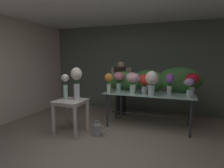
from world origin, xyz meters
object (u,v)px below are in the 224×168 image
vase_lilac_roses (189,85)px  vase_ivory_ranunculus (152,81)px  vase_cream_lisianthus_tall (77,80)px  side_table_white (71,105)px  vase_white_roses_tall (65,85)px  vase_rosy_lilies (118,78)px  watering_can (97,130)px  vase_sunset_peonies (109,80)px  vase_peach_snapdragons (149,80)px  florist (121,82)px  vase_violet_carnations (169,83)px  vase_crimson_tulips (192,80)px  vase_scarlet_freesia (144,81)px  display_table_glass (149,98)px  vase_blush_dahlias (133,80)px

vase_lilac_roses → vase_ivory_ranunculus: vase_ivory_ranunculus is taller
vase_lilac_roses → vase_cream_lisianthus_tall: size_ratio=0.57×
side_table_white → vase_ivory_ranunculus: vase_ivory_ranunculus is taller
vase_white_roses_tall → vase_rosy_lilies: bearing=47.5°
vase_lilac_roses → watering_can: size_ratio=1.12×
vase_sunset_peonies → vase_rosy_lilies: bearing=64.6°
vase_sunset_peonies → vase_peach_snapdragons: 0.97m
florist → vase_rosy_lilies: size_ratio=3.31×
vase_violet_carnations → watering_can: size_ratio=1.35×
vase_cream_lisianthus_tall → vase_crimson_tulips: bearing=23.6°
vase_scarlet_freesia → vase_white_roses_tall: size_ratio=0.81×
vase_ivory_ranunculus → vase_cream_lisianthus_tall: 1.60m
florist → vase_sunset_peonies: florist is taller
vase_crimson_tulips → vase_cream_lisianthus_tall: size_ratio=0.69×
florist → vase_cream_lisianthus_tall: size_ratio=2.26×
vase_sunset_peonies → vase_crimson_tulips: 1.86m
display_table_glass → side_table_white: 1.79m
vase_crimson_tulips → vase_ivory_ranunculus: size_ratio=0.90×
side_table_white → vase_peach_snapdragons: bearing=36.9°
side_table_white → vase_blush_dahlias: size_ratio=1.51×
side_table_white → vase_lilac_roses: (2.37, 0.73, 0.45)m
vase_sunset_peonies → vase_cream_lisianthus_tall: size_ratio=0.66×
vase_sunset_peonies → vase_scarlet_freesia: bearing=11.4°
vase_rosy_lilies → vase_ivory_ranunculus: size_ratio=0.89×
vase_peach_snapdragons → vase_white_roses_tall: size_ratio=0.82×
side_table_white → vase_white_roses_tall: 0.44m
vase_white_roses_tall → side_table_white: bearing=0.3°
vase_blush_dahlias → side_table_white: bearing=-149.1°
vase_scarlet_freesia → vase_lilac_roses: vase_scarlet_freesia is taller
vase_scarlet_freesia → vase_peach_snapdragons: size_ratio=0.99×
side_table_white → vase_violet_carnations: size_ratio=1.54×
vase_blush_dahlias → vase_sunset_peonies: bearing=-175.1°
vase_sunset_peonies → display_table_glass: bearing=18.2°
vase_scarlet_freesia → vase_blush_dahlias: size_ratio=0.92×
vase_rosy_lilies → vase_ivory_ranunculus: vase_ivory_ranunculus is taller
vase_sunset_peonies → vase_ivory_ranunculus: size_ratio=0.86×
vase_cream_lisianthus_tall → vase_scarlet_freesia: bearing=30.4°
side_table_white → florist: bearing=70.4°
vase_blush_dahlias → vase_white_roses_tall: 1.50m
display_table_glass → vase_scarlet_freesia: bearing=-123.9°
side_table_white → vase_crimson_tulips: bearing=23.8°
display_table_glass → vase_scarlet_freesia: vase_scarlet_freesia is taller
vase_ivory_ranunculus → watering_can: 1.55m
display_table_glass → side_table_white: (-1.51, -0.96, -0.07)m
watering_can → vase_peach_snapdragons: bearing=50.5°
side_table_white → florist: (0.60, 1.69, 0.34)m
vase_cream_lisianthus_tall → watering_can: (0.48, -0.01, -1.03)m
vase_violet_carnations → vase_sunset_peonies: (-1.35, -0.20, 0.02)m
display_table_glass → vase_cream_lisianthus_tall: vase_cream_lisianthus_tall is taller
display_table_glass → vase_white_roses_tall: size_ratio=3.67×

